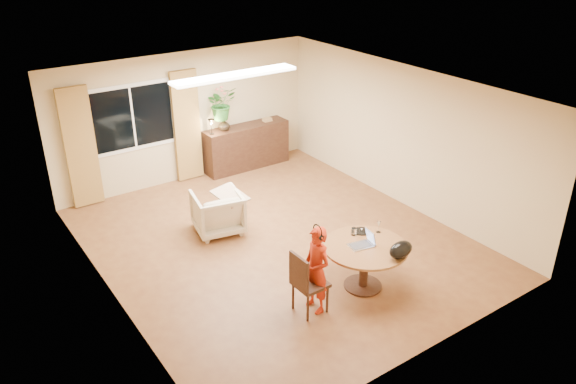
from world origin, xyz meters
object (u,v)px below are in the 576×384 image
object	(u,v)px
armchair	(218,212)
dining_table	(365,255)
dining_chair	(310,282)
child	(317,270)
sideboard	(247,147)

from	to	relation	value
armchair	dining_table	bearing A→B (deg)	121.13
armchair	dining_chair	bearing A→B (deg)	100.91
dining_chair	child	distance (m)	0.18
dining_chair	child	xyz separation A→B (m)	(0.09, -0.01, 0.16)
dining_table	sideboard	xyz separation A→B (m)	(0.91, 4.78, -0.07)
dining_table	sideboard	bearing A→B (deg)	79.25
dining_table	dining_chair	xyz separation A→B (m)	(-0.97, -0.01, -0.07)
dining_table	dining_chair	distance (m)	0.98
dining_chair	armchair	distance (m)	2.66
dining_table	child	xyz separation A→B (m)	(-0.88, -0.02, 0.09)
dining_chair	armchair	size ratio (longest dim) A/B	1.17
dining_table	sideboard	size ratio (longest dim) A/B	0.64
dining_chair	dining_table	bearing A→B (deg)	-0.37
armchair	sideboard	bearing A→B (deg)	-119.74
armchair	sideboard	distance (m)	2.83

